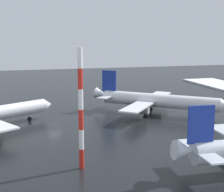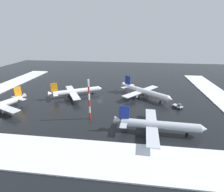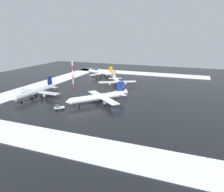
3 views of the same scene
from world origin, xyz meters
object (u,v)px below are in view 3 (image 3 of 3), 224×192
(antenna_mast, at_px, (73,75))
(airplane_distant_tail, at_px, (36,92))
(ground_crew_beside_wing, at_px, (78,106))
(pushback_tug, at_px, (59,107))
(airplane_parked_portside, at_px, (101,73))
(airplane_foreground_jet, at_px, (99,97))
(ground_crew_near_tug, at_px, (104,102))
(airplane_parked_starboard, at_px, (118,82))

(antenna_mast, bearing_deg, airplane_distant_tail, -15.67)
(airplane_distant_tail, height_order, ground_crew_beside_wing, airplane_distant_tail)
(pushback_tug, bearing_deg, airplane_parked_portside, -121.06)
(airplane_distant_tail, distance_m, ground_crew_beside_wing, 31.49)
(airplane_foreground_jet, relative_size, ground_crew_near_tug, 16.32)
(airplane_distant_tail, distance_m, antenna_mast, 28.40)
(ground_crew_beside_wing, bearing_deg, ground_crew_near_tug, -179.96)
(airplane_parked_portside, distance_m, antenna_mast, 43.92)
(airplane_parked_portside, xyz_separation_m, ground_crew_beside_wing, (77.98, 22.96, -2.10))
(ground_crew_near_tug, bearing_deg, airplane_foreground_jet, 114.72)
(airplane_foreground_jet, relative_size, airplane_distant_tail, 0.85)
(airplane_distant_tail, distance_m, ground_crew_near_tug, 39.45)
(airplane_parked_starboard, bearing_deg, airplane_distant_tail, -68.28)
(antenna_mast, bearing_deg, airplane_foreground_jet, 50.90)
(ground_crew_near_tug, xyz_separation_m, antenna_mast, (-22.61, -31.63, 7.65))
(airplane_parked_portside, distance_m, airplane_distant_tail, 70.82)
(airplane_parked_portside, relative_size, antenna_mast, 1.73)
(airplane_distant_tail, relative_size, antenna_mast, 1.91)
(airplane_foreground_jet, relative_size, antenna_mast, 1.62)
(airplane_parked_portside, bearing_deg, antenna_mast, 112.43)
(ground_crew_near_tug, bearing_deg, airplane_parked_portside, 27.06)
(airplane_foreground_jet, xyz_separation_m, pushback_tug, (15.75, -13.20, -2.03))
(airplane_parked_starboard, height_order, ground_crew_near_tug, airplane_parked_starboard)
(airplane_parked_starboard, bearing_deg, airplane_foreground_jet, -24.18)
(pushback_tug, bearing_deg, antenna_mast, -109.93)
(airplane_foreground_jet, relative_size, airplane_parked_portside, 0.93)
(ground_crew_beside_wing, distance_m, ground_crew_near_tug, 14.64)
(airplane_foreground_jet, distance_m, airplane_parked_portside, 73.30)
(airplane_parked_starboard, xyz_separation_m, antenna_mast, (14.60, -25.33, 5.60))
(airplane_parked_starboard, relative_size, airplane_distant_tail, 0.85)
(airplane_foreground_jet, xyz_separation_m, ground_crew_beside_wing, (10.73, -6.19, -2.34))
(pushback_tug, distance_m, antenna_mast, 43.16)
(airplane_foreground_jet, height_order, pushback_tug, airplane_foreground_jet)
(airplane_foreground_jet, distance_m, antenna_mast, 37.92)
(airplane_parked_starboard, bearing_deg, airplane_parked_portside, -168.70)
(pushback_tug, xyz_separation_m, ground_crew_beside_wing, (-5.03, 7.01, -0.31))
(pushback_tug, distance_m, ground_crew_beside_wing, 8.63)
(airplane_foreground_jet, xyz_separation_m, ground_crew_near_tug, (-1.07, 2.49, -2.34))
(antenna_mast, bearing_deg, ground_crew_near_tug, 54.43)
(ground_crew_near_tug, bearing_deg, ground_crew_beside_wing, 145.17)
(airplane_parked_portside, xyz_separation_m, airplane_parked_starboard, (28.97, 25.34, -0.05))
(airplane_foreground_jet, bearing_deg, airplane_parked_portside, -116.93)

